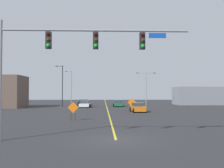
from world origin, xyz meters
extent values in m
plane|color=#2D2D30|center=(0.00, 0.00, 0.00)|extent=(164.37, 164.37, 0.00)
cube|color=yellow|center=(0.00, 45.66, 0.00)|extent=(0.16, 91.32, 0.01)
cylinder|color=gray|center=(-7.14, 0.00, 3.73)|extent=(0.20, 0.20, 7.45)
cylinder|color=gray|center=(-1.27, 0.00, 6.86)|extent=(11.75, 0.14, 0.14)
cube|color=black|center=(-4.20, 0.00, 6.21)|extent=(0.34, 0.32, 1.05)
sphere|color=#3A0503|center=(-4.20, -0.17, 6.56)|extent=(0.22, 0.22, 0.22)
sphere|color=#3C3106|center=(-4.20, -0.17, 6.21)|extent=(0.22, 0.22, 0.22)
sphere|color=green|center=(-4.20, -0.17, 5.86)|extent=(0.22, 0.22, 0.22)
cube|color=black|center=(-1.27, 0.00, 6.21)|extent=(0.34, 0.32, 1.05)
sphere|color=#3A0503|center=(-1.27, -0.17, 6.56)|extent=(0.22, 0.22, 0.22)
sphere|color=#3C3106|center=(-1.27, -0.17, 6.21)|extent=(0.22, 0.22, 0.22)
sphere|color=green|center=(-1.27, -0.17, 5.86)|extent=(0.22, 0.22, 0.22)
cube|color=black|center=(1.67, 0.00, 6.21)|extent=(0.34, 0.32, 1.05)
sphere|color=#3A0503|center=(1.67, -0.17, 6.56)|extent=(0.22, 0.22, 0.22)
sphere|color=#3C3106|center=(1.67, -0.17, 6.21)|extent=(0.22, 0.22, 0.22)
sphere|color=green|center=(1.67, -0.17, 5.86)|extent=(0.22, 0.22, 0.22)
cube|color=#1447B7|center=(2.64, 0.00, 6.57)|extent=(1.10, 0.03, 0.32)
cylinder|color=gray|center=(8.73, 39.94, 3.66)|extent=(0.16, 0.16, 7.31)
cylinder|color=gray|center=(7.78, 39.94, 7.16)|extent=(1.90, 0.08, 0.08)
cube|color=#262628|center=(6.82, 39.94, 7.16)|extent=(0.44, 0.24, 0.14)
cylinder|color=gray|center=(9.68, 39.94, 7.16)|extent=(1.90, 0.08, 0.08)
cube|color=#262628|center=(10.63, 39.94, 7.16)|extent=(0.44, 0.24, 0.14)
cylinder|color=gray|center=(-8.96, 51.14, 4.25)|extent=(0.16, 0.16, 8.51)
cylinder|color=gray|center=(-9.65, 51.14, 8.36)|extent=(1.38, 0.08, 0.08)
cube|color=#262628|center=(-10.34, 51.14, 8.36)|extent=(0.44, 0.24, 0.14)
cylinder|color=black|center=(-8.96, 36.10, 4.18)|extent=(0.16, 0.16, 8.36)
cylinder|color=black|center=(-9.56, 36.10, 8.21)|extent=(1.22, 0.08, 0.08)
cube|color=#262628|center=(-10.17, 36.10, 8.21)|extent=(0.44, 0.24, 0.14)
cube|color=orange|center=(4.00, 26.14, 1.28)|extent=(1.37, 0.36, 1.40)
cylinder|color=black|center=(3.73, 26.20, 0.28)|extent=(0.05, 0.05, 0.56)
cylinder|color=black|center=(4.27, 26.07, 0.28)|extent=(0.05, 0.05, 0.56)
cube|color=orange|center=(-3.93, 11.12, 1.36)|extent=(1.16, 0.17, 1.16)
cylinder|color=black|center=(-4.15, 11.14, 0.38)|extent=(0.05, 0.05, 0.76)
cylinder|color=black|center=(-3.70, 11.09, 0.38)|extent=(0.05, 0.05, 0.76)
cube|color=#196B38|center=(2.36, 37.05, 0.44)|extent=(1.83, 4.58, 0.56)
cube|color=#333D47|center=(2.36, 36.82, 1.04)|extent=(1.63, 2.52, 0.64)
cylinder|color=black|center=(3.27, 38.63, 0.32)|extent=(0.23, 0.64, 0.64)
cylinder|color=black|center=(1.50, 38.65, 0.32)|extent=(0.23, 0.64, 0.64)
cylinder|color=black|center=(3.22, 35.44, 0.32)|extent=(0.23, 0.64, 0.64)
cylinder|color=black|center=(1.45, 35.46, 0.32)|extent=(0.23, 0.64, 0.64)
cube|color=orange|center=(4.45, 22.35, 0.53)|extent=(1.97, 4.10, 0.75)
cube|color=#333D47|center=(4.46, 22.15, 1.15)|extent=(1.68, 2.21, 0.48)
cylinder|color=black|center=(5.24, 23.80, 0.32)|extent=(0.26, 0.65, 0.64)
cylinder|color=black|center=(3.50, 23.70, 0.32)|extent=(0.26, 0.65, 0.64)
cylinder|color=black|center=(5.40, 21.00, 0.32)|extent=(0.26, 0.65, 0.64)
cylinder|color=black|center=(3.67, 20.90, 0.32)|extent=(0.26, 0.65, 0.64)
cube|color=black|center=(-5.14, 41.16, 0.46)|extent=(2.06, 4.39, 0.60)
cube|color=#333D47|center=(-5.13, 41.37, 1.04)|extent=(1.78, 2.50, 0.56)
cylinder|color=black|center=(-6.13, 39.70, 0.32)|extent=(0.25, 0.65, 0.64)
cylinder|color=black|center=(-4.29, 39.61, 0.32)|extent=(0.25, 0.65, 0.64)
cylinder|color=black|center=(-5.98, 42.71, 0.32)|extent=(0.25, 0.65, 0.64)
cylinder|color=black|center=(-4.14, 42.62, 0.32)|extent=(0.25, 0.65, 0.64)
cube|color=white|center=(-4.26, 34.21, 0.46)|extent=(2.13, 4.07, 0.61)
cube|color=#333D47|center=(-4.25, 34.41, 1.04)|extent=(1.83, 2.00, 0.54)
cylinder|color=black|center=(-5.29, 32.87, 0.32)|extent=(0.25, 0.65, 0.64)
cylinder|color=black|center=(-3.37, 32.77, 0.32)|extent=(0.25, 0.65, 0.64)
cylinder|color=black|center=(-5.14, 35.65, 0.32)|extent=(0.25, 0.65, 0.64)
cylinder|color=black|center=(-3.23, 35.55, 0.32)|extent=(0.25, 0.65, 0.64)
cube|color=gray|center=(21.76, 43.57, 2.09)|extent=(10.98, 6.34, 4.18)
camera|label=1|loc=(-0.83, -15.99, 2.99)|focal=41.08mm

